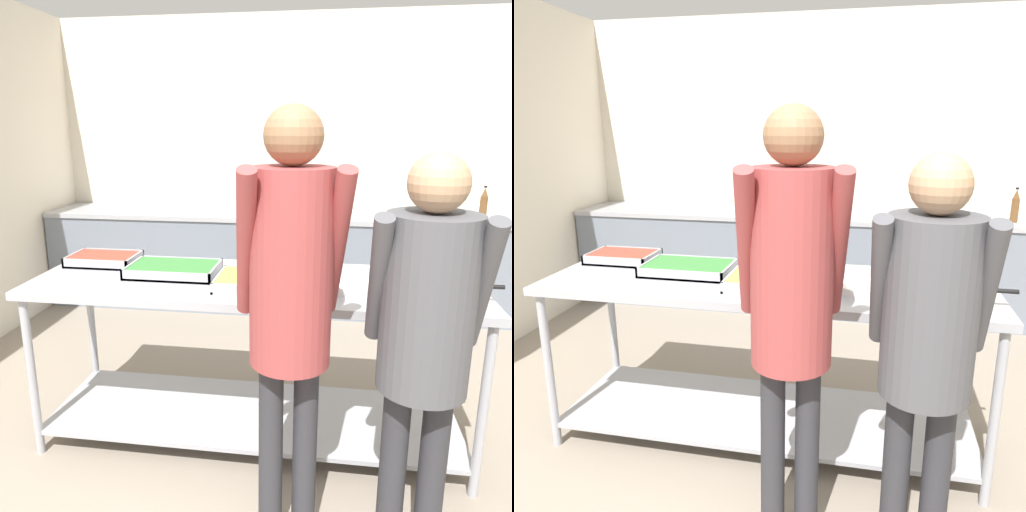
% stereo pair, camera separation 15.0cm
% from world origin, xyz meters
% --- Properties ---
extents(wall_rear, '(4.79, 0.06, 2.65)m').
position_xyz_m(wall_rear, '(0.00, 3.68, 1.32)').
color(wall_rear, beige).
rests_on(wall_rear, ground_plane).
extents(back_counter, '(4.63, 0.65, 0.89)m').
position_xyz_m(back_counter, '(0.00, 3.31, 0.45)').
color(back_counter, slate).
rests_on(back_counter, ground_plane).
extents(serving_counter, '(2.26, 0.76, 0.90)m').
position_xyz_m(serving_counter, '(-0.11, 1.26, 0.61)').
color(serving_counter, '#9EA0A8').
rests_on(serving_counter, ground_plane).
extents(serving_tray_roast, '(0.38, 0.26, 0.05)m').
position_xyz_m(serving_tray_roast, '(-1.00, 1.44, 0.92)').
color(serving_tray_roast, '#9EA0A8').
rests_on(serving_tray_roast, serving_counter).
extents(serving_tray_greens, '(0.47, 0.31, 0.05)m').
position_xyz_m(serving_tray_greens, '(-0.54, 1.30, 0.92)').
color(serving_tray_greens, '#9EA0A8').
rests_on(serving_tray_greens, serving_counter).
extents(serving_tray_vegetables, '(0.50, 0.32, 0.05)m').
position_xyz_m(serving_tray_vegetables, '(-0.02, 1.16, 0.92)').
color(serving_tray_vegetables, '#9EA0A8').
rests_on(serving_tray_vegetables, serving_counter).
extents(plate_stack, '(0.24, 0.24, 0.04)m').
position_xyz_m(plate_stack, '(0.39, 1.17, 0.92)').
color(plate_stack, white).
rests_on(plate_stack, serving_counter).
extents(sauce_pan, '(0.44, 0.30, 0.09)m').
position_xyz_m(sauce_pan, '(0.76, 1.07, 0.95)').
color(sauce_pan, '#9EA0A8').
rests_on(sauce_pan, serving_counter).
extents(guest_serving_left, '(0.43, 0.33, 1.59)m').
position_xyz_m(guest_serving_left, '(0.63, 0.60, 0.98)').
color(guest_serving_left, '#2D2D33').
rests_on(guest_serving_left, ground_plane).
extents(guest_serving_right, '(0.45, 0.40, 1.74)m').
position_xyz_m(guest_serving_right, '(0.14, 0.58, 1.10)').
color(guest_serving_right, '#2D2D33').
rests_on(guest_serving_right, ground_plane).
extents(water_bottle, '(0.06, 0.06, 0.29)m').
position_xyz_m(water_bottle, '(1.55, 3.25, 1.02)').
color(water_bottle, brown).
rests_on(water_bottle, back_counter).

